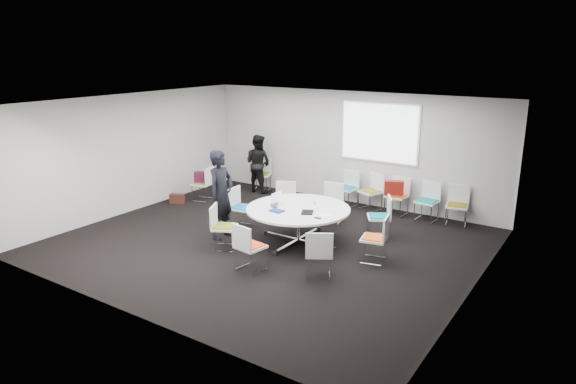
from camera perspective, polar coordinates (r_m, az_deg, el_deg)
The scene contains 31 objects.
room_shell at distance 10.00m, azimuth -1.77°, elevation 1.78°, with size 8.08×7.08×2.88m.
conference_table at distance 10.30m, azimuth 1.12°, elevation -2.88°, with size 2.08×2.08×0.73m.
projection_screen at distance 12.55m, azimuth 10.09°, elevation 6.50°, with size 1.90×0.03×1.35m, color white.
chair_ring_a at distance 9.61m, azimuth 9.57°, elevation -6.08°, with size 0.53×0.54×0.88m.
chair_ring_b at distance 10.80m, azimuth 10.08°, elevation -3.62°, with size 0.62×0.62×0.88m.
chair_ring_c at distance 11.61m, azimuth 4.82°, elevation -2.05°, with size 0.55×0.54×0.88m.
chair_ring_d at distance 11.66m, azimuth -0.38°, elevation -1.91°, with size 0.60×0.60×0.88m.
chair_ring_e at distance 11.29m, azimuth -5.13°, elevation -2.58°, with size 0.49×0.50×0.88m.
chair_ring_f at distance 10.14m, azimuth -7.12°, elevation -4.80°, with size 0.60×0.61×0.88m.
chair_ring_g at distance 9.14m, azimuth -4.23°, elevation -7.07°, with size 0.52×0.51×0.88m.
chair_ring_h at distance 8.85m, azimuth 3.43°, elevation -7.83°, with size 0.62×0.62×0.88m.
chair_back_a at distance 12.86m, azimuth 6.55°, elevation -0.33°, with size 0.52×0.51×0.88m.
chair_back_b at distance 12.63m, azimuth 9.16°, elevation -0.72°, with size 0.60×0.60×0.88m.
chair_back_c at distance 12.38m, azimuth 11.99°, elevation -1.20°, with size 0.50×0.49×0.88m.
chair_back_d at distance 12.11m, azimuth 15.16°, elevation -1.80°, with size 0.50×0.49×0.88m.
chair_back_e at distance 11.98m, azimuth 18.21°, elevation -2.24°, with size 0.53×0.52×0.88m.
chair_spare_left at distance 13.41m, azimuth -9.39°, elevation 0.23°, with size 0.55×0.56×0.88m.
chair_person_back at distance 14.21m, azimuth -2.94°, elevation 1.31°, with size 0.59×0.58×0.88m.
person_main at distance 10.56m, azimuth -7.45°, elevation -0.28°, with size 0.67×0.44×1.84m, color black.
person_back at distance 13.96m, azimuth -3.35°, elevation 3.20°, with size 0.77×0.60×1.58m, color black.
laptop at distance 10.40m, azimuth -1.24°, elevation -1.42°, with size 0.35×0.23×0.03m, color #333338.
laptop_lid at distance 10.48m, azimuth -1.28°, elevation -0.62°, with size 0.30×0.02×0.22m, color silver.
notebook_black at distance 9.94m, azimuth 2.16°, elevation -2.27°, with size 0.22×0.30×0.02m, color black.
tablet_folio at distance 10.02m, azimuth -1.25°, elevation -2.09°, with size 0.26×0.20×0.03m, color navy.
papers_right at distance 10.15m, azimuth 4.70°, elevation -1.97°, with size 0.30×0.21×0.00m, color silver.
papers_front at distance 9.84m, azimuth 3.95°, elevation -2.52°, with size 0.30×0.21×0.00m, color white.
cup at distance 10.47m, azimuth 2.90°, elevation -1.14°, with size 0.08×0.08×0.09m, color white.
phone at distance 9.64m, azimuth 3.32°, elevation -2.90°, with size 0.14×0.07×0.01m, color black.
maroon_bag at distance 13.33m, azimuth -9.52°, elevation 1.66°, with size 0.40×0.14×0.28m, color #4A132A.
brown_bag at distance 13.32m, azimuth -12.22°, elevation -0.72°, with size 0.36×0.16×0.24m, color #401E14.
red_jacket at distance 12.07m, azimuth 11.70°, elevation 0.46°, with size 0.44×0.10×0.35m, color #A21D14.
Camera 1 is at (5.69, -7.93, 3.81)m, focal length 32.00 mm.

